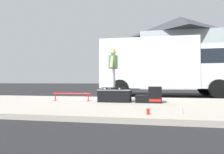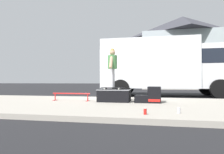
{
  "view_description": "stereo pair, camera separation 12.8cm",
  "coord_description": "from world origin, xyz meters",
  "px_view_note": "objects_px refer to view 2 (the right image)",
  "views": [
    {
      "loc": [
        2.08,
        -9.31,
        0.8
      ],
      "look_at": [
        0.52,
        -1.15,
        0.98
      ],
      "focal_mm": 32.69,
      "sensor_mm": 36.0,
      "label": 1
    },
    {
      "loc": [
        2.21,
        -9.29,
        0.8
      ],
      "look_at": [
        0.52,
        -1.15,
        0.98
      ],
      "focal_mm": 32.69,
      "sensor_mm": 36.0,
      "label": 2
    }
  ],
  "objects_px": {
    "skate_box": "(114,95)",
    "grind_rail": "(71,95)",
    "soda_can_b": "(179,110)",
    "kicker_ramp": "(150,96)",
    "skater_kid": "(112,64)",
    "box_truck": "(167,65)",
    "skateboard": "(112,88)",
    "soda_can": "(145,111)"
  },
  "relations": [
    {
      "from": "skate_box",
      "to": "grind_rail",
      "type": "relative_size",
      "value": 0.78
    },
    {
      "from": "soda_can_b",
      "to": "kicker_ramp",
      "type": "bearing_deg",
      "value": 106.26
    },
    {
      "from": "skater_kid",
      "to": "box_truck",
      "type": "relative_size",
      "value": 0.19
    },
    {
      "from": "kicker_ramp",
      "to": "skateboard",
      "type": "bearing_deg",
      "value": -178.95
    },
    {
      "from": "box_truck",
      "to": "kicker_ramp",
      "type": "bearing_deg",
      "value": -99.75
    },
    {
      "from": "skater_kid",
      "to": "soda_can",
      "type": "height_order",
      "value": "skater_kid"
    },
    {
      "from": "grind_rail",
      "to": "box_truck",
      "type": "bearing_deg",
      "value": 52.87
    },
    {
      "from": "skate_box",
      "to": "soda_can",
      "type": "bearing_deg",
      "value": -65.51
    },
    {
      "from": "skateboard",
      "to": "soda_can",
      "type": "height_order",
      "value": "skateboard"
    },
    {
      "from": "grind_rail",
      "to": "soda_can_b",
      "type": "bearing_deg",
      "value": -33.16
    },
    {
      "from": "grind_rail",
      "to": "skateboard",
      "type": "distance_m",
      "value": 1.52
    },
    {
      "from": "box_truck",
      "to": "soda_can_b",
      "type": "bearing_deg",
      "value": -91.41
    },
    {
      "from": "grind_rail",
      "to": "soda_can",
      "type": "relative_size",
      "value": 11.04
    },
    {
      "from": "skateboard",
      "to": "skate_box",
      "type": "bearing_deg",
      "value": 20.43
    },
    {
      "from": "kicker_ramp",
      "to": "skater_kid",
      "type": "bearing_deg",
      "value": -178.95
    },
    {
      "from": "kicker_ramp",
      "to": "soda_can",
      "type": "relative_size",
      "value": 6.54
    },
    {
      "from": "kicker_ramp",
      "to": "box_truck",
      "type": "height_order",
      "value": "box_truck"
    },
    {
      "from": "kicker_ramp",
      "to": "box_truck",
      "type": "xyz_separation_m",
      "value": [
        0.81,
        4.73,
        1.37
      ]
    },
    {
      "from": "grind_rail",
      "to": "skater_kid",
      "type": "bearing_deg",
      "value": -1.56
    },
    {
      "from": "grind_rail",
      "to": "kicker_ramp",
      "type": "bearing_deg",
      "value": -0.37
    },
    {
      "from": "soda_can_b",
      "to": "skateboard",
      "type": "bearing_deg",
      "value": 131.05
    },
    {
      "from": "kicker_ramp",
      "to": "soda_can_b",
      "type": "xyz_separation_m",
      "value": [
        0.64,
        -2.2,
        -0.15
      ]
    },
    {
      "from": "skater_kid",
      "to": "grind_rail",
      "type": "bearing_deg",
      "value": 178.44
    },
    {
      "from": "soda_can",
      "to": "soda_can_b",
      "type": "relative_size",
      "value": 1.0
    },
    {
      "from": "grind_rail",
      "to": "box_truck",
      "type": "relative_size",
      "value": 0.2
    },
    {
      "from": "grind_rail",
      "to": "soda_can",
      "type": "bearing_deg",
      "value": -42.95
    },
    {
      "from": "box_truck",
      "to": "skateboard",
      "type": "bearing_deg",
      "value": -113.51
    },
    {
      "from": "skate_box",
      "to": "box_truck",
      "type": "xyz_separation_m",
      "value": [
        2.0,
        4.73,
        1.36
      ]
    },
    {
      "from": "skateboard",
      "to": "soda_can",
      "type": "relative_size",
      "value": 6.32
    },
    {
      "from": "soda_can_b",
      "to": "box_truck",
      "type": "distance_m",
      "value": 7.1
    },
    {
      "from": "kicker_ramp",
      "to": "skater_kid",
      "type": "distance_m",
      "value": 1.63
    },
    {
      "from": "skate_box",
      "to": "kicker_ramp",
      "type": "bearing_deg",
      "value": -0.02
    },
    {
      "from": "kicker_ramp",
      "to": "box_truck",
      "type": "relative_size",
      "value": 0.12
    },
    {
      "from": "skater_kid",
      "to": "box_truck",
      "type": "distance_m",
      "value": 5.19
    },
    {
      "from": "skate_box",
      "to": "kicker_ramp",
      "type": "height_order",
      "value": "kicker_ramp"
    },
    {
      "from": "box_truck",
      "to": "soda_can",
      "type": "bearing_deg",
      "value": -96.86
    },
    {
      "from": "skate_box",
      "to": "skateboard",
      "type": "xyz_separation_m",
      "value": [
        -0.06,
        -0.02,
        0.25
      ]
    },
    {
      "from": "box_truck",
      "to": "skater_kid",
      "type": "bearing_deg",
      "value": -113.51
    },
    {
      "from": "skateboard",
      "to": "skater_kid",
      "type": "distance_m",
      "value": 0.79
    },
    {
      "from": "soda_can_b",
      "to": "soda_can",
      "type": "bearing_deg",
      "value": -157.21
    },
    {
      "from": "skate_box",
      "to": "soda_can",
      "type": "xyz_separation_m",
      "value": [
        1.14,
        -2.49,
        -0.16
      ]
    },
    {
      "from": "grind_rail",
      "to": "skater_kid",
      "type": "height_order",
      "value": "skater_kid"
    }
  ]
}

